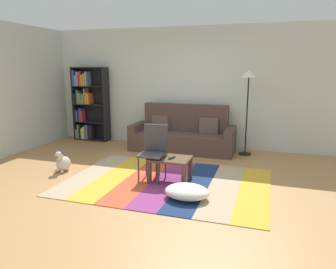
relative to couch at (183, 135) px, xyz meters
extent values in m
plane|color=#B27F4C|center=(0.04, -2.02, -0.34)|extent=(14.00, 14.00, 0.00)
cube|color=silver|center=(0.04, 0.53, 1.01)|extent=(6.80, 0.10, 2.70)
cube|color=silver|center=(-3.36, -1.27, 1.01)|extent=(0.10, 5.50, 2.70)
cube|color=tan|center=(-1.08, -2.02, -0.33)|extent=(0.46, 2.25, 0.01)
cube|color=gold|center=(-0.63, -2.02, -0.33)|extent=(0.46, 2.25, 0.01)
cube|color=#C64C2D|center=(-0.17, -2.02, -0.33)|extent=(0.46, 2.25, 0.01)
cube|color=#843370|center=(0.28, -2.02, -0.33)|extent=(0.46, 2.25, 0.01)
cube|color=navy|center=(0.74, -2.02, -0.33)|extent=(0.46, 2.25, 0.01)
cube|color=tan|center=(1.19, -2.02, -0.33)|extent=(0.46, 2.25, 0.01)
cube|color=gold|center=(1.65, -2.02, -0.33)|extent=(0.46, 2.25, 0.01)
cube|color=#4C3833|center=(0.00, -0.07, -0.14)|extent=(1.90, 0.80, 0.40)
cube|color=#4C3833|center=(0.00, 0.23, 0.36)|extent=(1.90, 0.20, 0.60)
cube|color=#4C3833|center=(-1.04, -0.07, -0.06)|extent=(0.18, 0.80, 0.56)
cube|color=#4C3833|center=(1.04, -0.07, -0.06)|extent=(0.18, 0.80, 0.56)
cube|color=brown|center=(-0.55, 0.11, 0.22)|extent=(0.42, 0.19, 0.36)
cube|color=brown|center=(0.55, 0.11, 0.22)|extent=(0.42, 0.19, 0.36)
cube|color=black|center=(-2.88, 0.28, 0.57)|extent=(0.04, 0.28, 1.81)
cube|color=black|center=(-2.02, 0.28, 0.57)|extent=(0.04, 0.28, 1.81)
cube|color=black|center=(-2.45, 0.41, 0.57)|extent=(0.90, 0.01, 1.81)
cube|color=black|center=(-2.45, 0.28, -0.32)|extent=(0.86, 0.28, 0.02)
cube|color=black|center=(-2.45, 0.28, 0.12)|extent=(0.86, 0.28, 0.02)
cube|color=black|center=(-2.45, 0.28, 0.57)|extent=(0.86, 0.28, 0.02)
cube|color=black|center=(-2.45, 0.28, 1.01)|extent=(0.86, 0.28, 0.02)
cube|color=black|center=(-2.45, 0.28, 1.45)|extent=(0.86, 0.28, 0.02)
cube|color=#8C6647|center=(-2.84, 0.25, -0.19)|extent=(0.05, 0.20, 0.23)
cube|color=green|center=(-2.79, 0.26, -0.13)|extent=(0.04, 0.22, 0.36)
cube|color=black|center=(-2.74, 0.26, -0.12)|extent=(0.04, 0.22, 0.38)
cube|color=gold|center=(-2.69, 0.24, -0.17)|extent=(0.04, 0.18, 0.27)
cube|color=silver|center=(-2.64, 0.24, -0.16)|extent=(0.04, 0.18, 0.30)
cube|color=green|center=(-2.59, 0.23, -0.13)|extent=(0.04, 0.17, 0.36)
cube|color=purple|center=(-2.53, 0.27, -0.13)|extent=(0.05, 0.25, 0.35)
cube|color=black|center=(-2.47, 0.26, -0.16)|extent=(0.05, 0.23, 0.30)
cube|color=black|center=(-2.42, 0.24, -0.13)|extent=(0.04, 0.19, 0.35)
cube|color=black|center=(-2.84, 0.25, 0.28)|extent=(0.04, 0.22, 0.28)
cube|color=#334CB2|center=(-2.80, 0.25, 0.27)|extent=(0.04, 0.20, 0.28)
cube|color=black|center=(-2.75, 0.25, 0.26)|extent=(0.04, 0.20, 0.25)
cube|color=#334CB2|center=(-2.71, 0.28, 0.30)|extent=(0.03, 0.26, 0.33)
cube|color=red|center=(-2.67, 0.24, 0.27)|extent=(0.03, 0.18, 0.27)
cube|color=black|center=(-2.83, 0.24, 0.70)|extent=(0.05, 0.19, 0.25)
cube|color=black|center=(-2.78, 0.28, 0.77)|extent=(0.03, 0.26, 0.38)
cube|color=green|center=(-2.75, 0.27, 0.74)|extent=(0.04, 0.25, 0.33)
cube|color=#8C6647|center=(-2.71, 0.27, 0.71)|extent=(0.03, 0.25, 0.27)
cube|color=#8C6647|center=(-2.67, 0.27, 0.71)|extent=(0.04, 0.25, 0.27)
cube|color=green|center=(-2.61, 0.23, 0.70)|extent=(0.05, 0.16, 0.24)
cube|color=#8C6647|center=(-2.55, 0.26, 0.77)|extent=(0.03, 0.22, 0.38)
cube|color=orange|center=(-2.51, 0.23, 0.72)|extent=(0.04, 0.17, 0.28)
cube|color=orange|center=(-2.45, 0.27, 0.71)|extent=(0.05, 0.24, 0.26)
cube|color=#334CB2|center=(-2.84, 0.25, 1.21)|extent=(0.05, 0.20, 0.37)
cube|color=#668C99|center=(-2.78, 0.23, 1.15)|extent=(0.05, 0.17, 0.26)
cube|color=#668C99|center=(-2.73, 0.24, 1.19)|extent=(0.04, 0.19, 0.34)
cube|color=purple|center=(-2.70, 0.25, 1.19)|extent=(0.03, 0.20, 0.33)
cube|color=red|center=(-2.66, 0.25, 1.20)|extent=(0.03, 0.21, 0.35)
cube|color=orange|center=(-2.60, 0.26, 1.16)|extent=(0.05, 0.23, 0.27)
cube|color=orange|center=(-2.54, 0.25, 1.17)|extent=(0.04, 0.21, 0.29)
cube|color=#668C99|center=(-2.49, 0.26, 1.19)|extent=(0.05, 0.22, 0.34)
cube|color=#513826|center=(0.33, -1.99, 0.05)|extent=(0.64, 0.49, 0.04)
cube|color=#513826|center=(0.05, -2.19, -0.15)|extent=(0.06, 0.06, 0.36)
cube|color=#513826|center=(0.61, -2.19, -0.15)|extent=(0.06, 0.06, 0.36)
cube|color=#513826|center=(0.05, -1.78, -0.15)|extent=(0.06, 0.06, 0.36)
cube|color=#513826|center=(0.61, -1.78, -0.15)|extent=(0.06, 0.06, 0.36)
ellipsoid|color=white|center=(0.76, -2.57, -0.23)|extent=(0.63, 0.49, 0.20)
ellipsoid|color=beige|center=(-1.64, -2.04, -0.21)|extent=(0.22, 0.30, 0.26)
sphere|color=beige|center=(-1.64, -2.14, -0.03)|extent=(0.15, 0.15, 0.15)
ellipsoid|color=#5B5750|center=(-1.64, -2.20, -0.04)|extent=(0.06, 0.07, 0.05)
ellipsoid|color=#5B5750|center=(-1.70, -2.12, 0.02)|extent=(0.05, 0.04, 0.08)
ellipsoid|color=#5B5750|center=(-1.59, -2.12, 0.02)|extent=(0.05, 0.04, 0.08)
sphere|color=beige|center=(-1.70, -2.17, -0.31)|extent=(0.06, 0.06, 0.06)
sphere|color=beige|center=(-1.58, -2.17, -0.31)|extent=(0.06, 0.06, 0.06)
cylinder|color=black|center=(1.35, 0.06, -0.32)|extent=(0.26, 0.26, 0.02)
cylinder|color=black|center=(1.35, 0.06, 0.48)|extent=(0.03, 0.03, 1.58)
cone|color=white|center=(1.35, 0.06, 1.34)|extent=(0.32, 0.32, 0.14)
cube|color=black|center=(0.37, -2.01, 0.08)|extent=(0.08, 0.16, 0.02)
cube|color=#38383D|center=(0.04, -2.02, 0.10)|extent=(0.40, 0.40, 0.03)
cube|color=#38383D|center=(0.04, -1.84, 0.34)|extent=(0.40, 0.03, 0.44)
cylinder|color=#38383D|center=(-0.13, -2.19, -0.12)|extent=(0.02, 0.02, 0.42)
cylinder|color=#38383D|center=(0.21, -2.19, -0.12)|extent=(0.02, 0.02, 0.42)
cylinder|color=#38383D|center=(-0.13, -1.85, -0.12)|extent=(0.02, 0.02, 0.42)
cylinder|color=#38383D|center=(0.21, -1.85, -0.12)|extent=(0.02, 0.02, 0.42)
camera|label=1|loc=(1.78, -6.62, 1.48)|focal=33.98mm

